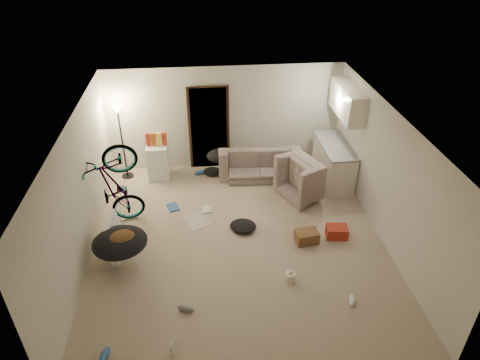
{
  "coord_description": "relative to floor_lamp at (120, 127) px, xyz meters",
  "views": [
    {
      "loc": [
        -0.63,
        -6.35,
        5.37
      ],
      "look_at": [
        0.1,
        0.6,
        1.0
      ],
      "focal_mm": 32.0,
      "sensor_mm": 36.0,
      "label": 1
    }
  ],
  "objects": [
    {
      "name": "shoe_2",
      "position": [
        0.26,
        -4.99,
        -1.26
      ],
      "size": [
        0.17,
        0.29,
        0.1
      ],
      "primitive_type": "ellipsoid",
      "rotation": [
        0.0,
        0.0,
        1.32
      ],
      "color": "#2D59A5",
      "rests_on": "floor"
    },
    {
      "name": "snack_box_2",
      "position": [
        0.84,
        -0.1,
        -0.31
      ],
      "size": [
        0.11,
        0.08,
        0.3
      ],
      "primitive_type": "cube",
      "rotation": [
        0.0,
        0.0,
        0.11
      ],
      "color": "yellow",
      "rests_on": "mini_fridge"
    },
    {
      "name": "drink_case_b",
      "position": [
        4.32,
        -2.73,
        -1.19
      ],
      "size": [
        0.43,
        0.34,
        0.23
      ],
      "primitive_type": "cube",
      "rotation": [
        0.0,
        0.0,
        -0.12
      ],
      "color": "#A62A18",
      "rests_on": "floor"
    },
    {
      "name": "snack_box_0",
      "position": [
        0.6,
        -0.1,
        -0.31
      ],
      "size": [
        0.11,
        0.08,
        0.3
      ],
      "primitive_type": "cube",
      "rotation": [
        0.0,
        0.0,
        -0.1
      ],
      "color": "#A62A18",
      "rests_on": "mini_fridge"
    },
    {
      "name": "newspaper",
      "position": [
        1.61,
        -1.92,
        -1.3
      ],
      "size": [
        0.68,
        0.74,
        0.01
      ],
      "primitive_type": "cube",
      "rotation": [
        0.0,
        0.0,
        0.47
      ],
      "color": "#B6B1A8",
      "rests_on": "floor"
    },
    {
      "name": "mini_fridge",
      "position": [
        0.77,
        -0.1,
        -0.89
      ],
      "size": [
        0.49,
        0.49,
        0.83
      ],
      "primitive_type": "cube",
      "rotation": [
        0.0,
        0.0,
        -0.01
      ],
      "color": "white",
      "rests_on": "floor"
    },
    {
      "name": "sofa_drape",
      "position": [
        2.19,
        -0.2,
        -0.77
      ],
      "size": [
        0.57,
        0.47,
        0.28
      ],
      "primitive_type": "ellipsoid",
      "rotation": [
        0.0,
        0.0,
        0.02
      ],
      "color": "black",
      "rests_on": "sofa"
    },
    {
      "name": "snack_box_1",
      "position": [
        0.72,
        -0.1,
        -0.31
      ],
      "size": [
        0.11,
        0.09,
        0.3
      ],
      "primitive_type": "cube",
      "rotation": [
        0.0,
        0.0,
        -0.2
      ],
      "color": "#B45316",
      "rests_on": "mini_fridge"
    },
    {
      "name": "saucer_chair",
      "position": [
        0.28,
        -3.06,
        -0.9
      ],
      "size": [
        0.95,
        0.95,
        0.68
      ],
      "color": "silver",
      "rests_on": "floor"
    },
    {
      "name": "kitchen_counter",
      "position": [
        4.83,
        -0.65,
        -0.87
      ],
      "size": [
        0.6,
        1.5,
        0.88
      ],
      "primitive_type": "cube",
      "color": "silver",
      "rests_on": "floor"
    },
    {
      "name": "ceiling",
      "position": [
        2.4,
        -2.65,
        1.2
      ],
      "size": [
        5.5,
        6.0,
        0.02
      ],
      "primitive_type": "cube",
      "color": "white",
      "rests_on": "wall_back"
    },
    {
      "name": "tv_box",
      "position": [
        0.1,
        -2.69,
        -0.99
      ],
      "size": [
        0.24,
        0.95,
        0.63
      ],
      "primitive_type": "cube",
      "rotation": [
        0.0,
        -0.21,
        0.0
      ],
      "color": "silver",
      "rests_on": "floor"
    },
    {
      "name": "armchair",
      "position": [
        4.18,
        -1.15,
        -0.97
      ],
      "size": [
        1.25,
        1.31,
        0.67
      ],
      "primitive_type": "imported",
      "rotation": [
        0.0,
        0.0,
        2.0
      ],
      "color": "#393F38",
      "rests_on": "floor"
    },
    {
      "name": "wall_left",
      "position": [
        -0.36,
        -2.65,
        -0.06
      ],
      "size": [
        0.02,
        6.0,
        2.5
      ],
      "primitive_type": "cube",
      "color": "beige",
      "rests_on": "floor"
    },
    {
      "name": "counter_top",
      "position": [
        4.83,
        -0.65,
        -0.41
      ],
      "size": [
        0.64,
        1.54,
        0.04
      ],
      "primitive_type": "cube",
      "color": "gray",
      "rests_on": "kitchen_counter"
    },
    {
      "name": "shoe_3",
      "position": [
        1.4,
        -4.26,
        -1.25
      ],
      "size": [
        0.31,
        0.21,
        0.11
      ],
      "primitive_type": "ellipsoid",
      "rotation": [
        0.0,
        0.0,
        -0.36
      ],
      "color": "slate",
      "rests_on": "floor"
    },
    {
      "name": "door_trim",
      "position": [
        2.0,
        0.29,
        -0.29
      ],
      "size": [
        0.97,
        0.04,
        2.1
      ],
      "primitive_type": "cube",
      "color": "black",
      "rests_on": "floor"
    },
    {
      "name": "sofa",
      "position": [
        3.14,
        -0.2,
        -1.03
      ],
      "size": [
        1.94,
        0.83,
        0.56
      ],
      "primitive_type": "imported",
      "rotation": [
        0.0,
        0.0,
        3.1
      ],
      "color": "#393F38",
      "rests_on": "floor"
    },
    {
      "name": "clothes_lump_b",
      "position": [
        2.02,
        -0.1,
        -1.24
      ],
      "size": [
        0.44,
        0.39,
        0.13
      ],
      "primitive_type": "ellipsoid",
      "rotation": [
        0.0,
        0.0,
        -0.01
      ],
      "color": "black",
      "rests_on": "floor"
    },
    {
      "name": "bicycle",
      "position": [
        0.1,
        -1.87,
        -0.81
      ],
      "size": [
        1.99,
        1.07,
        1.1
      ],
      "primitive_type": "imported",
      "rotation": [
        0.0,
        -0.17,
        1.7
      ],
      "color": "black",
      "rests_on": "floor"
    },
    {
      "name": "shoe_0",
      "position": [
        1.73,
        -0.1,
        -1.25
      ],
      "size": [
        0.31,
        0.22,
        0.11
      ],
      "primitive_type": "ellipsoid",
      "rotation": [
        0.0,
        0.0,
        0.39
      ],
      "color": "#2D59A5",
      "rests_on": "floor"
    },
    {
      "name": "kitchen_uppers",
      "position": [
        4.96,
        -0.65,
        0.64
      ],
      "size": [
        0.38,
        1.4,
        0.65
      ],
      "primitive_type": "cube",
      "color": "silver",
      "rests_on": "wall_right"
    },
    {
      "name": "wall_front",
      "position": [
        2.4,
        -5.66,
        -0.06
      ],
      "size": [
        5.5,
        0.02,
        2.5
      ],
      "primitive_type": "cube",
      "color": "beige",
      "rests_on": "floor"
    },
    {
      "name": "floor_lamp",
      "position": [
        0.0,
        0.0,
        0.0
      ],
      "size": [
        0.28,
        0.28,
        1.81
      ],
      "color": "black",
      "rests_on": "floor"
    },
    {
      "name": "book_white",
      "position": [
        1.83,
        -1.58,
        -1.3
      ],
      "size": [
        0.21,
        0.27,
        0.02
      ],
      "primitive_type": "cube",
      "rotation": [
        0.0,
        0.0,
        0.07
      ],
      "color": "silver",
      "rests_on": "floor"
    },
    {
      "name": "hoodie",
      "position": [
        0.33,
        -3.09,
        -0.7
      ],
      "size": [
        0.59,
        0.54,
        0.22
      ],
      "primitive_type": "ellipsoid",
      "rotation": [
        0.0,
        0.0,
        0.34
      ],
      "color": "#4D331A",
      "rests_on": "saucer_chair"
    },
    {
      "name": "book_asset",
      "position": [
        1.21,
        -5.1,
        -1.3
      ],
      "size": [
        0.3,
        0.26,
        0.02
      ],
      "primitive_type": "imported",
      "rotation": [
        0.0,
        0.0,
        1.23
      ],
      "color": "#A62A18",
      "rests_on": "floor"
    },
    {
      "name": "wall_right",
      "position": [
        5.16,
        -2.65,
        -0.06
      ],
      "size": [
        0.02,
        6.0,
        2.5
      ],
      "primitive_type": "cube",
      "color": "beige",
      "rests_on": "floor"
    },
    {
      "name": "doorway",
      "position": [
        2.0,
        0.32,
        -0.29
      ],
      "size": [
        0.85,
        0.1,
        2.04
      ],
      "primitive_type": "cube",
      "color": "black",
      "rests_on": "floor"
    },
    {
      "name": "clothes_lump_a",
      "position": [
        2.53,
        -2.32,
        -1.22
      ],
      "size": [
        0.62,
        0.57,
        0.17
      ],
      "primitive_type": "ellipsoid",
      "rotation": [
        0.0,
        0.0,
        -0.25
      ],
      "color": "black",
      "rests_on": "floor"
    },
    {
      "name": "shoe_4",
      "position": [
        4.08,
        -4.37,
        -1.26
      ],
      "size": [
        0.18,
        0.28,
        0.09
      ],
      "primitive_type": "ellipsoid",
      "rotation": [
        0.0,
        0.0,
        1.24
      ],
      "color": "white",
      "rests_on": "floor"
    },
    {
      "name": "drink_case_a",
      "position": [
        3.7,
        -2.82,
        -1.19
      ],
      "size": [
        0.45,
        0.35,
        0.24
      ],
      "primitive_type": "cube",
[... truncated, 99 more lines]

